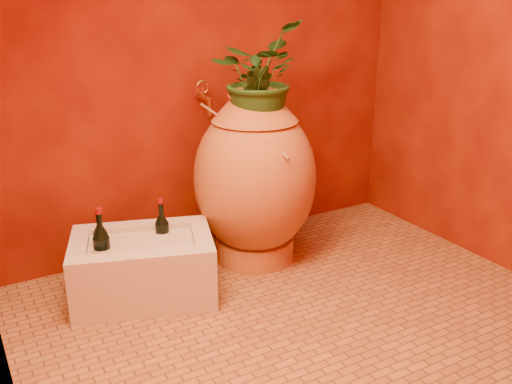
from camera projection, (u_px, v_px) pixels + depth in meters
floor at (301, 316)px, 2.68m from camera, size 2.50×2.50×0.00m
wall_back at (204, 28)px, 3.07m from camera, size 2.50×0.02×2.50m
amphora at (255, 178)px, 3.11m from camera, size 0.82×0.82×0.96m
stone_basin at (143, 268)px, 2.82m from camera, size 0.79×0.67×0.31m
wine_bottle_a at (101, 245)px, 2.76m from camera, size 0.07×0.07×0.30m
wine_bottle_b at (162, 234)px, 2.88m from camera, size 0.07×0.07×0.30m
wine_bottle_c at (102, 251)px, 2.67m from camera, size 0.08×0.08×0.34m
wall_tap at (204, 96)px, 3.09m from camera, size 0.08×0.17×0.18m
plant_main at (257, 76)px, 2.93m from camera, size 0.66×0.66×0.55m
plant_side at (251, 103)px, 2.90m from camera, size 0.27×0.25×0.39m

